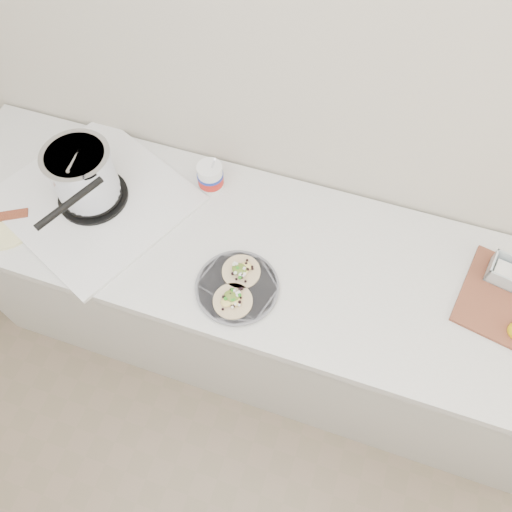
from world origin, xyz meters
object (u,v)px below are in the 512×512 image
(stove, at_px, (87,183))
(taco_plate, at_px, (237,286))
(bacon_plate, at_px, (4,218))
(tub, at_px, (211,175))

(stove, height_order, taco_plate, stove)
(bacon_plate, bearing_deg, stove, 33.97)
(stove, xyz_separation_m, taco_plate, (0.60, -0.17, -0.08))
(taco_plate, bearing_deg, bacon_plate, -179.84)
(taco_plate, bearing_deg, tub, 122.00)
(tub, xyz_separation_m, bacon_plate, (-0.63, -0.36, -0.06))
(stove, xyz_separation_m, bacon_plate, (-0.26, -0.17, -0.09))
(stove, bearing_deg, tub, 50.58)
(stove, height_order, tub, stove)
(stove, distance_m, bacon_plate, 0.32)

